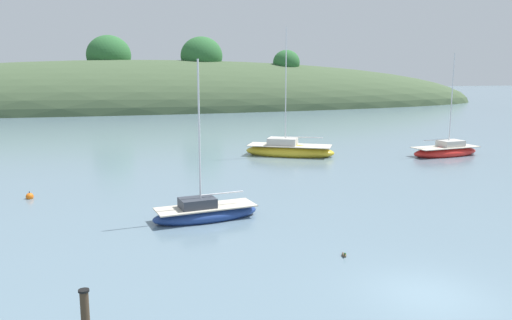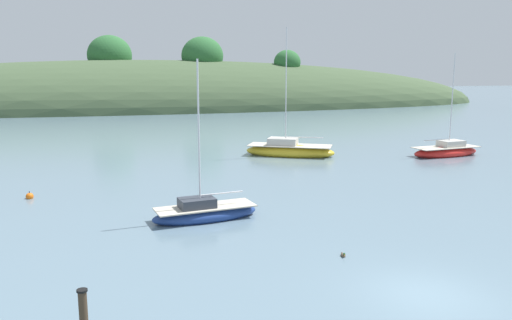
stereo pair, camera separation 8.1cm
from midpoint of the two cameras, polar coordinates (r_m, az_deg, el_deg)
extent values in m
plane|color=slate|center=(18.40, 18.66, -14.18)|extent=(400.00, 400.00, 0.00)
ellipsoid|color=#425638|center=(105.88, -11.29, 5.81)|extent=(150.00, 36.00, 19.13)
ellipsoid|color=#2D6633|center=(106.05, -6.17, 11.57)|extent=(8.55, 7.77, 7.77)
ellipsoid|color=#2D6633|center=(107.36, 3.42, 10.92)|extent=(5.63, 5.12, 5.12)
ellipsoid|color=#2D6633|center=(107.34, -16.26, 11.25)|extent=(8.72, 7.93, 7.93)
ellipsoid|color=red|center=(47.63, 20.49, 0.81)|extent=(6.79, 2.85, 1.06)
cube|color=beige|center=(47.56, 20.52, 1.38)|extent=(6.25, 2.62, 0.06)
cube|color=beige|center=(47.88, 21.01, 1.74)|extent=(2.24, 1.65, 0.57)
cylinder|color=silver|center=(47.39, 21.12, 6.26)|extent=(0.09, 0.09, 8.13)
cylinder|color=silver|center=(46.77, 19.61, 2.15)|extent=(2.77, 0.33, 0.07)
ellipsoid|color=navy|center=(25.76, -5.74, -6.13)|extent=(5.62, 2.50, 0.87)
cube|color=beige|center=(25.65, -5.76, -5.29)|extent=(5.17, 2.30, 0.06)
cube|color=#333842|center=(25.46, -6.70, -4.84)|extent=(1.87, 1.41, 0.50)
cylinder|color=silver|center=(24.86, -6.50, 2.81)|extent=(0.09, 0.09, 7.31)
cylinder|color=silver|center=(25.77, -3.94, -3.76)|extent=(2.28, 0.35, 0.07)
ellipsoid|color=gold|center=(44.73, 3.75, 0.94)|extent=(8.15, 6.23, 1.26)
cube|color=beige|center=(44.64, 3.76, 1.65)|extent=(7.50, 5.73, 0.06)
cube|color=beige|center=(44.70, 2.97, 2.09)|extent=(3.05, 2.76, 0.64)
cylinder|color=silver|center=(44.26, 3.32, 8.19)|extent=(0.09, 0.09, 10.15)
cylinder|color=silver|center=(44.35, 5.37, 2.57)|extent=(2.90, 1.70, 0.07)
sphere|color=orange|center=(32.53, -24.19, -3.78)|extent=(0.44, 0.44, 0.44)
cylinder|color=black|center=(32.47, -24.23, -3.32)|extent=(0.04, 0.04, 0.10)
ellipsoid|color=brown|center=(21.07, 9.77, -10.51)|extent=(0.24, 0.37, 0.16)
sphere|color=#1E4723|center=(20.90, 9.88, -10.36)|extent=(0.09, 0.09, 0.09)
cone|color=gold|center=(20.84, 9.93, -10.44)|extent=(0.04, 0.05, 0.04)
cone|color=brown|center=(21.19, 9.66, -10.29)|extent=(0.08, 0.09, 0.08)
cylinder|color=#423323|center=(15.41, -18.82, -16.23)|extent=(0.24, 0.24, 1.40)
cylinder|color=black|center=(15.11, -18.98, -13.74)|extent=(0.30, 0.30, 0.06)
camera|label=1|loc=(0.04, -90.07, -0.01)|focal=35.53mm
camera|label=2|loc=(0.04, 89.93, 0.01)|focal=35.53mm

